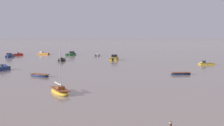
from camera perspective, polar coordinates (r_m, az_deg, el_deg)
The scene contains 12 objects.
motorboat_moored_0 at distance 72.21m, azimuth -19.48°, elevation -1.00°, with size 5.27×5.92×2.03m.
motorboat_moored_2 at distance 107.73m, azimuth -18.22°, elevation 1.14°, with size 2.80×5.83×2.13m.
sailboat_moored_0 at distance 42.99m, azimuth -9.54°, elevation -5.09°, with size 2.81×5.74×6.17m.
motorboat_moored_3 at distance 93.60m, azimuth 0.42°, elevation 0.81°, with size 4.31×6.41×2.31m.
motorboat_moored_5 at distance 113.38m, azimuth -7.37°, elevation 1.58°, with size 4.70×5.70×2.12m.
motorboat_moored_6 at distance 116.51m, azimuth -16.70°, elevation 1.46°, with size 5.02×3.98×1.67m.
rowboat_moored_1 at distance 62.16m, azimuth 12.42°, elevation -1.93°, with size 4.20×1.92×0.64m.
motorboat_moored_7 at distance 82.40m, azimuth 16.47°, elevation -0.16°, with size 4.32×2.46×1.56m.
rowboat_moored_2 at distance 59.77m, azimuth -13.07°, elevation -2.24°, with size 4.11×3.90×0.67m.
motorboat_moored_8 at distance 109.06m, azimuth -2.70°, elevation 1.40°, with size 3.14×4.53×1.48m.
motorboat_moored_9 at distance 90.49m, azimuth -9.17°, elevation 0.49°, with size 2.64×5.15×1.69m.
motorboat_moored_11 at distance 119.07m, azimuth -12.63°, elevation 1.66°, with size 4.97×3.94×1.83m.
Camera 1 is at (-35.76, -28.26, 8.19)m, focal length 50.14 mm.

